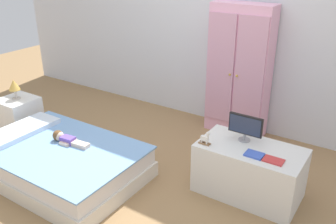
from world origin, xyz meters
The scene contains 13 objects.
ground_plane centered at (0.00, 0.00, -0.01)m, with size 10.00×10.00×0.02m, color #99754C.
back_wall centered at (0.00, 1.57, 1.35)m, with size 6.40×0.05×2.70m, color silver.
bed centered at (-0.68, -0.31, 0.15)m, with size 1.45×0.98×0.30m.
pillow centered at (-1.20, -0.31, 0.32)m, with size 0.31×0.71×0.05m, color silver.
doll centered at (-0.71, -0.22, 0.34)m, with size 0.39×0.14×0.10m.
nightstand centered at (-1.68, 0.01, 0.22)m, with size 0.37×0.37×0.43m, color white.
table_lamp centered at (-1.68, 0.01, 0.58)m, with size 0.12×0.12×0.22m.
wardrobe centered at (0.27, 1.39, 0.71)m, with size 0.65×0.30×1.42m.
tv_stand centered at (0.84, 0.37, 0.22)m, with size 0.85×0.47×0.44m, color silver.
tv_monitor centered at (0.74, 0.45, 0.58)m, with size 0.29×0.10×0.23m.
rocking_horse_toy centered at (0.50, 0.22, 0.50)m, with size 0.10×0.04×0.12m.
book_blue centered at (0.90, 0.27, 0.45)m, with size 0.14×0.11×0.01m, color blue.
book_red centered at (1.05, 0.27, 0.45)m, with size 0.15×0.10×0.01m, color #CC3838.
Camera 1 is at (1.69, -2.16, 1.91)m, focal length 39.14 mm.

